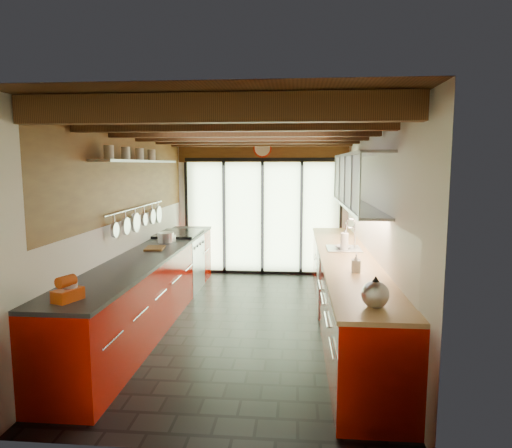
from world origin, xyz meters
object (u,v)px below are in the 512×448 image
(stand_mixer, at_px, (68,291))
(soap_bottle, at_px, (356,263))
(kettle, at_px, (375,293))
(paper_towel, at_px, (344,242))
(bowl, at_px, (343,247))

(stand_mixer, relative_size, soap_bottle, 1.39)
(kettle, xyz_separation_m, paper_towel, (0.00, 2.41, 0.00))
(kettle, bearing_deg, paper_towel, 90.00)
(soap_bottle, bearing_deg, bowl, 90.00)
(paper_towel, distance_m, soap_bottle, 1.22)
(soap_bottle, bearing_deg, stand_mixer, -153.71)
(soap_bottle, distance_m, bowl, 1.33)
(soap_bottle, relative_size, bowl, 0.93)
(soap_bottle, bearing_deg, paper_towel, 90.00)
(soap_bottle, xyz_separation_m, bowl, (0.00, 1.32, -0.07))
(kettle, distance_m, bowl, 2.52)
(stand_mixer, height_order, soap_bottle, stand_mixer)
(kettle, height_order, bowl, kettle)
(stand_mixer, distance_m, kettle, 2.54)
(stand_mixer, xyz_separation_m, kettle, (2.54, 0.06, 0.03))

